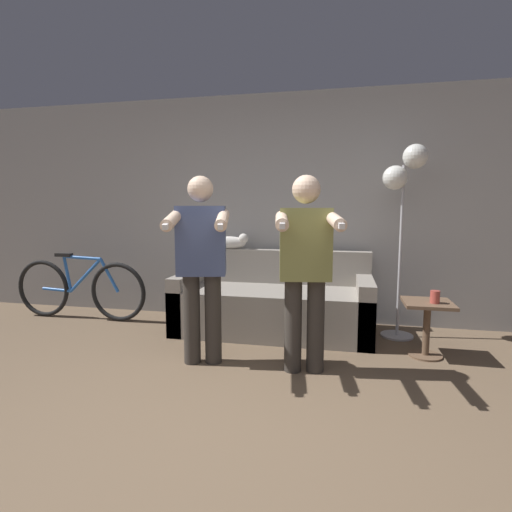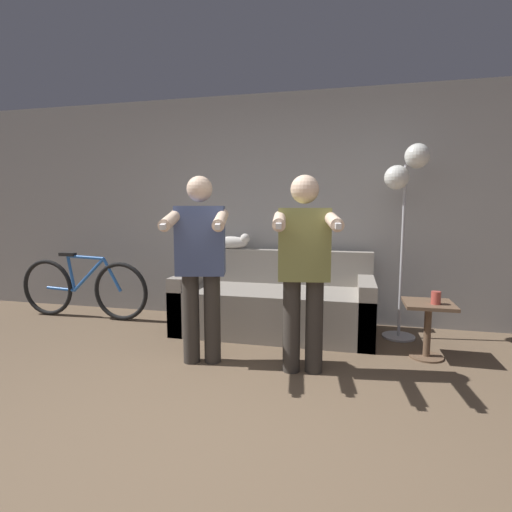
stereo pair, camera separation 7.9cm
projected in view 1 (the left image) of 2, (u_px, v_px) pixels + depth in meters
ground_plane at (207, 459)px, 2.09m from camera, size 16.00×16.00×0.00m
wall_back at (284, 209)px, 4.62m from camera, size 10.00×0.05×2.60m
couch at (273, 305)px, 4.23m from camera, size 2.03×0.86×0.84m
person_left at (201, 259)px, 3.28m from camera, size 0.58×0.75×1.57m
person_right at (305, 262)px, 3.10m from camera, size 0.54×0.73×1.56m
cat at (231, 242)px, 4.59m from camera, size 0.52×0.13×0.18m
floor_lamp at (404, 184)px, 3.91m from camera, size 0.42×0.32×1.93m
side_table at (427, 318)px, 3.51m from camera, size 0.41×0.41×0.50m
cup at (435, 297)px, 3.42m from camera, size 0.08×0.08×0.11m
bicycle at (80, 289)px, 4.71m from camera, size 1.69×0.07×0.78m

